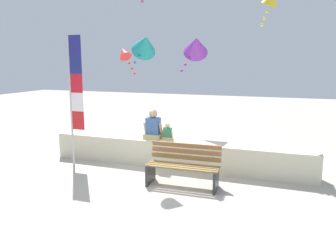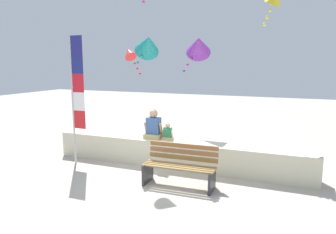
{
  "view_description": "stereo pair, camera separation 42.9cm",
  "coord_description": "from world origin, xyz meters",
  "px_view_note": "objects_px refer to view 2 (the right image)",
  "views": [
    {
      "loc": [
        2.39,
        -6.08,
        2.62
      ],
      "look_at": [
        -0.22,
        1.39,
        1.28
      ],
      "focal_mm": 33.89,
      "sensor_mm": 36.0,
      "label": 1
    },
    {
      "loc": [
        2.79,
        -5.93,
        2.62
      ],
      "look_at": [
        -0.22,
        1.39,
        1.28
      ],
      "focal_mm": 33.89,
      "sensor_mm": 36.0,
      "label": 2
    }
  ],
  "objects_px": {
    "park_bench": "(180,167)",
    "kite_teal": "(148,44)",
    "person_adult": "(154,127)",
    "flag_banner": "(76,90)",
    "kite_red": "(129,53)",
    "kite_purple": "(198,45)",
    "person_child": "(168,133)"
  },
  "relations": [
    {
      "from": "park_bench",
      "to": "person_adult",
      "type": "distance_m",
      "value": 1.77
    },
    {
      "from": "flag_banner",
      "to": "kite_purple",
      "type": "distance_m",
      "value": 3.58
    },
    {
      "from": "park_bench",
      "to": "kite_teal",
      "type": "distance_m",
      "value": 4.09
    },
    {
      "from": "kite_purple",
      "to": "kite_red",
      "type": "distance_m",
      "value": 3.0
    },
    {
      "from": "park_bench",
      "to": "flag_banner",
      "type": "relative_size",
      "value": 0.48
    },
    {
      "from": "person_child",
      "to": "kite_red",
      "type": "bearing_deg",
      "value": 134.75
    },
    {
      "from": "flag_banner",
      "to": "kite_teal",
      "type": "xyz_separation_m",
      "value": [
        1.11,
        1.94,
        1.24
      ]
    },
    {
      "from": "kite_purple",
      "to": "kite_red",
      "type": "relative_size",
      "value": 1.16
    },
    {
      "from": "flag_banner",
      "to": "kite_purple",
      "type": "xyz_separation_m",
      "value": [
        2.57,
        2.19,
        1.18
      ]
    },
    {
      "from": "kite_teal",
      "to": "kite_red",
      "type": "height_order",
      "value": "kite_teal"
    },
    {
      "from": "park_bench",
      "to": "kite_purple",
      "type": "height_order",
      "value": "kite_purple"
    },
    {
      "from": "person_adult",
      "to": "kite_teal",
      "type": "relative_size",
      "value": 0.66
    },
    {
      "from": "person_adult",
      "to": "person_child",
      "type": "distance_m",
      "value": 0.42
    },
    {
      "from": "park_bench",
      "to": "person_child",
      "type": "bearing_deg",
      "value": 123.11
    },
    {
      "from": "person_adult",
      "to": "kite_purple",
      "type": "xyz_separation_m",
      "value": [
        0.75,
        1.42,
        2.15
      ]
    },
    {
      "from": "person_adult",
      "to": "kite_teal",
      "type": "distance_m",
      "value": 2.59
    },
    {
      "from": "person_adult",
      "to": "kite_red",
      "type": "distance_m",
      "value": 3.78
    },
    {
      "from": "park_bench",
      "to": "kite_red",
      "type": "distance_m",
      "value": 5.52
    },
    {
      "from": "kite_teal",
      "to": "flag_banner",
      "type": "bearing_deg",
      "value": -119.69
    },
    {
      "from": "person_adult",
      "to": "kite_purple",
      "type": "bearing_deg",
      "value": 62.09
    },
    {
      "from": "park_bench",
      "to": "person_adult",
      "type": "height_order",
      "value": "person_adult"
    },
    {
      "from": "person_child",
      "to": "flag_banner",
      "type": "distance_m",
      "value": 2.59
    },
    {
      "from": "person_adult",
      "to": "flag_banner",
      "type": "bearing_deg",
      "value": -156.94
    },
    {
      "from": "park_bench",
      "to": "person_child",
      "type": "xyz_separation_m",
      "value": [
        -0.78,
        1.19,
        0.44
      ]
    },
    {
      "from": "person_child",
      "to": "kite_purple",
      "type": "relative_size",
      "value": 0.36
    },
    {
      "from": "kite_red",
      "to": "kite_teal",
      "type": "bearing_deg",
      "value": -44.22
    },
    {
      "from": "park_bench",
      "to": "kite_purple",
      "type": "relative_size",
      "value": 1.32
    },
    {
      "from": "flag_banner",
      "to": "kite_teal",
      "type": "bearing_deg",
      "value": 60.31
    },
    {
      "from": "person_adult",
      "to": "kite_red",
      "type": "height_order",
      "value": "kite_red"
    },
    {
      "from": "flag_banner",
      "to": "kite_purple",
      "type": "bearing_deg",
      "value": 40.47
    },
    {
      "from": "person_child",
      "to": "flag_banner",
      "type": "xyz_separation_m",
      "value": [
        -2.22,
        -0.77,
        1.09
      ]
    },
    {
      "from": "park_bench",
      "to": "kite_teal",
      "type": "height_order",
      "value": "kite_teal"
    }
  ]
}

